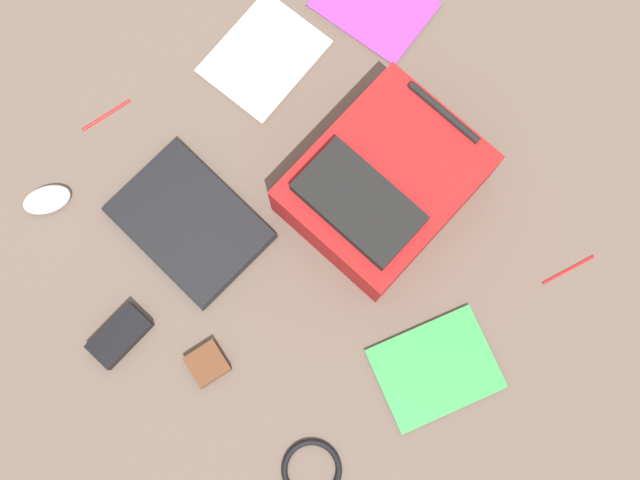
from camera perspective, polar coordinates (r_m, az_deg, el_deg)
The scene contains 12 objects.
ground_plane at distance 1.77m, azimuth -1.05°, elevation 1.07°, with size 3.38×3.38×0.00m, color brown.
backpack at distance 1.72m, azimuth 4.64°, elevation 4.07°, with size 0.42×0.48×0.19m.
laptop at distance 1.78m, azimuth -9.61°, elevation 1.28°, with size 0.38×0.32×0.03m.
book_red at distance 1.96m, azimuth 4.00°, elevation 16.88°, with size 0.32×0.29×0.01m.
book_comic at distance 1.75m, azimuth 8.52°, elevation -9.36°, with size 0.23×0.28×0.01m.
book_blue at distance 1.90m, azimuth -4.14°, elevation 13.31°, with size 0.29×0.32×0.01m.
computer_mouse at distance 1.87m, azimuth -19.49°, elevation 2.82°, with size 0.06×0.11×0.04m, color silver.
cable_coil at distance 1.73m, azimuth -0.62°, elevation -16.60°, with size 0.13×0.13×0.01m, color black.
power_brick at distance 1.78m, azimuth -14.56°, elevation -6.84°, with size 0.07×0.14×0.03m, color black.
pen_black at distance 1.84m, azimuth 17.86°, elevation -2.09°, with size 0.01×0.01×0.13m, color red.
pen_blue at distance 1.91m, azimuth -15.51°, elevation 8.90°, with size 0.01×0.01×0.13m, color red.
earbud_pouch at distance 1.74m, azimuth -8.31°, elevation -9.01°, with size 0.08×0.08×0.03m, color #59331E.
Camera 1 is at (0.34, -0.16, 1.73)m, focal length 43.41 mm.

